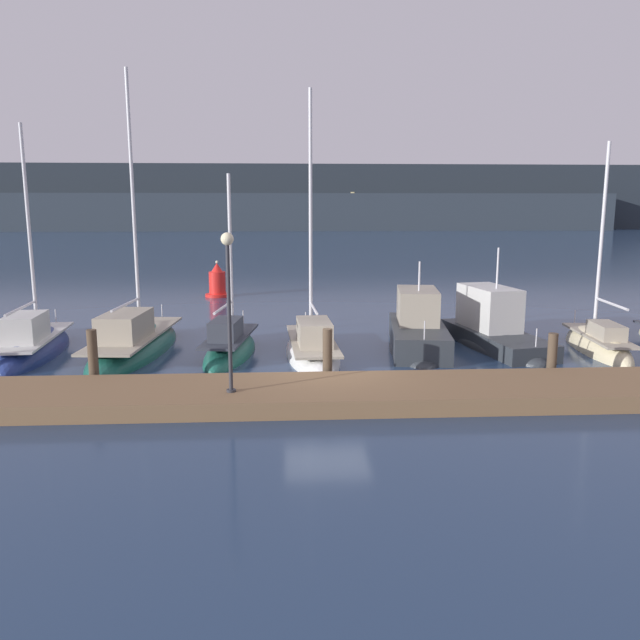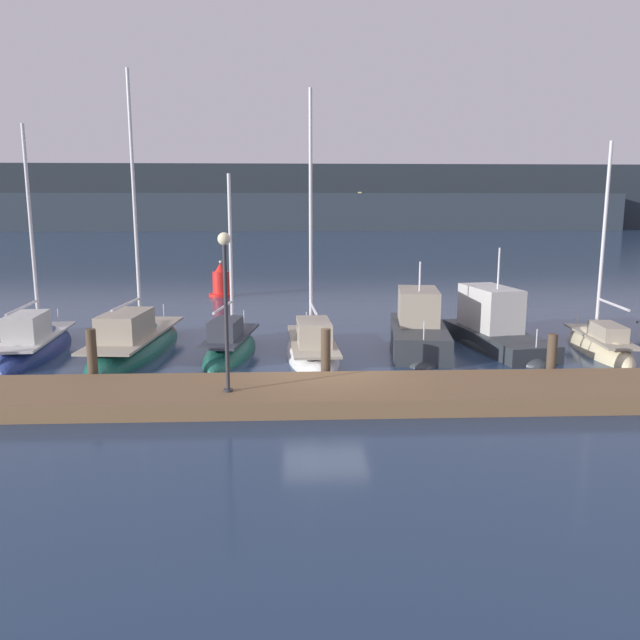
# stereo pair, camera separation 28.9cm
# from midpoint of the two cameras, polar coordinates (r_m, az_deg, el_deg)

# --- Properties ---
(ground_plane) EXTENTS (400.00, 400.00, 0.00)m
(ground_plane) POSITION_cam_midpoint_polar(r_m,az_deg,el_deg) (18.34, 0.18, -5.71)
(ground_plane) COLOR navy
(dock) EXTENTS (34.24, 2.80, 0.45)m
(dock) POSITION_cam_midpoint_polar(r_m,az_deg,el_deg) (16.50, 0.58, -6.74)
(dock) COLOR brown
(dock) RESTS_ON ground
(mooring_pile_1) EXTENTS (0.28, 0.28, 1.69)m
(mooring_pile_1) POSITION_cam_midpoint_polar(r_m,az_deg,el_deg) (18.74, -20.45, -3.37)
(mooring_pile_1) COLOR #4C3D2D
(mooring_pile_1) RESTS_ON ground
(mooring_pile_2) EXTENTS (0.28, 0.28, 1.64)m
(mooring_pile_2) POSITION_cam_midpoint_polar(r_m,az_deg,el_deg) (17.93, 0.22, -3.37)
(mooring_pile_2) COLOR #4C3D2D
(mooring_pile_2) RESTS_ON ground
(mooring_pile_3) EXTENTS (0.28, 0.28, 1.42)m
(mooring_pile_3) POSITION_cam_midpoint_polar(r_m,az_deg,el_deg) (19.50, 20.05, -3.21)
(mooring_pile_3) COLOR #4C3D2D
(mooring_pile_3) RESTS_ON ground
(sailboat_berth_2) EXTENTS (2.20, 6.24, 8.61)m
(sailboat_berth_2) POSITION_cam_midpoint_polar(r_m,az_deg,el_deg) (23.83, -25.00, -2.56)
(sailboat_berth_2) COLOR navy
(sailboat_berth_2) RESTS_ON ground
(sailboat_berth_3) EXTENTS (2.74, 7.85, 10.45)m
(sailboat_berth_3) POSITION_cam_midpoint_polar(r_m,az_deg,el_deg) (22.90, -16.94, -2.50)
(sailboat_berth_3) COLOR #195647
(sailboat_berth_3) RESTS_ON ground
(sailboat_berth_4) EXTENTS (2.12, 5.18, 6.79)m
(sailboat_berth_4) POSITION_cam_midpoint_polar(r_m,az_deg,el_deg) (21.72, -8.60, -2.87)
(sailboat_berth_4) COLOR #195647
(sailboat_berth_4) RESTS_ON ground
(sailboat_berth_5) EXTENTS (2.04, 6.30, 9.55)m
(sailboat_berth_5) POSITION_cam_midpoint_polar(r_m,az_deg,el_deg) (21.45, -1.09, -2.90)
(sailboat_berth_5) COLOR white
(sailboat_berth_5) RESTS_ON ground
(motorboat_berth_6) EXTENTS (2.79, 6.00, 3.62)m
(motorboat_berth_6) POSITION_cam_midpoint_polar(r_m,az_deg,el_deg) (22.74, 8.56, -1.53)
(motorboat_berth_6) COLOR #2D3338
(motorboat_berth_6) RESTS_ON ground
(motorboat_berth_7) EXTENTS (3.03, 6.42, 4.23)m
(motorboat_berth_7) POSITION_cam_midpoint_polar(r_m,az_deg,el_deg) (23.68, 15.28, -1.48)
(motorboat_berth_7) COLOR #2D3338
(motorboat_berth_7) RESTS_ON ground
(sailboat_berth_8) EXTENTS (1.81, 5.22, 8.06)m
(sailboat_berth_8) POSITION_cam_midpoint_polar(r_m,az_deg,el_deg) (24.12, 23.73, -2.41)
(sailboat_berth_8) COLOR beige
(sailboat_berth_8) RESTS_ON ground
(channel_buoy) EXTENTS (1.40, 1.40, 2.04)m
(channel_buoy) POSITION_cam_midpoint_polar(r_m,az_deg,el_deg) (35.80, -9.60, 3.35)
(channel_buoy) COLOR red
(channel_buoy) RESTS_ON ground
(dock_lamppost) EXTENTS (0.32, 0.32, 4.01)m
(dock_lamppost) POSITION_cam_midpoint_polar(r_m,az_deg,el_deg) (15.51, -8.90, 3.02)
(dock_lamppost) COLOR #2D2D33
(dock_lamppost) RESTS_ON dock
(hillside_backdrop) EXTENTS (240.00, 23.00, 13.56)m
(hillside_backdrop) POSITION_cam_midpoint_polar(r_m,az_deg,el_deg) (138.61, -3.30, 10.92)
(hillside_backdrop) COLOR #232B33
(hillside_backdrop) RESTS_ON ground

